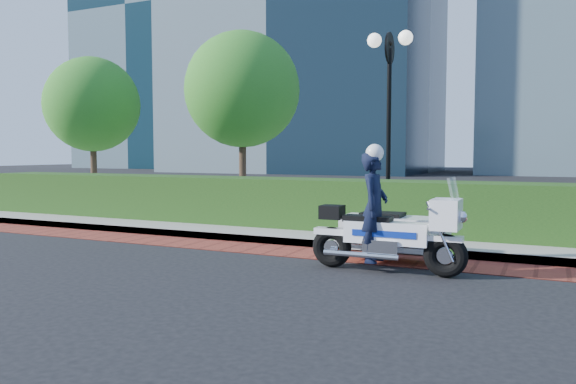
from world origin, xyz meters
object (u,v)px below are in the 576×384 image
at_px(lamppost, 389,96).
at_px(tree_a, 92,105).
at_px(police_motorcycle, 386,226).
at_px(tree_b, 242,90).

distance_m(lamppost, tree_a, 10.09).
height_order(lamppost, tree_a, tree_a).
bearing_deg(police_motorcycle, lamppost, 104.90).
distance_m(tree_b, police_motorcycle, 8.43).
xyz_separation_m(tree_a, tree_b, (5.50, 0.00, 0.21)).
relative_size(tree_b, police_motorcycle, 2.18).
xyz_separation_m(lamppost, tree_a, (-10.00, 1.30, 0.26)).
height_order(lamppost, police_motorcycle, lamppost).
distance_m(lamppost, police_motorcycle, 5.02).
bearing_deg(tree_a, lamppost, -7.41).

